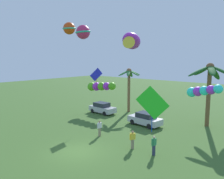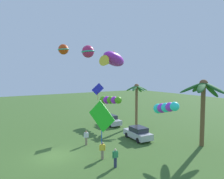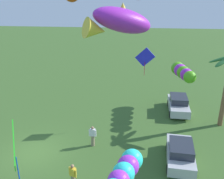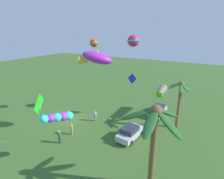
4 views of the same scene
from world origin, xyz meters
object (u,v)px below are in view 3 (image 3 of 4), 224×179
parked_car_1 (178,104)px  kite_diamond_2 (14,147)px  kite_fish_5 (119,21)px  kite_tube_6 (125,171)px  kite_diamond_3 (145,58)px  parked_car_0 (180,153)px  spectator_2 (73,176)px  kite_tube_4 (182,72)px  spectator_1 (93,136)px

parked_car_1 → kite_diamond_2: (13.39, -9.12, 3.83)m
kite_fish_5 → kite_tube_6: (6.57, 0.70, -4.15)m
kite_diamond_3 → parked_car_0: bearing=23.8°
spectator_2 → kite_tube_4: size_ratio=0.35×
spectator_2 → kite_fish_5: bearing=129.9°
parked_car_0 → kite_diamond_3: bearing=-156.2°
kite_diamond_3 → kite_tube_4: bearing=127.8°
parked_car_1 → kite_fish_5: size_ratio=0.96×
spectator_2 → kite_fish_5: kite_fish_5 is taller
spectator_2 → kite_tube_6: (4.55, 3.12, 4.28)m
kite_fish_5 → kite_tube_6: 7.80m
spectator_2 → kite_fish_5: size_ratio=0.39×
kite_diamond_2 → kite_fish_5: 7.85m
parked_car_1 → kite_fish_5: bearing=-30.5°
parked_car_1 → kite_tube_4: kite_tube_4 is taller
kite_diamond_3 → kite_tube_4: kite_diamond_3 is taller
parked_car_0 → kite_tube_4: 8.80m
parked_car_1 → spectator_2: size_ratio=2.49×
kite_diamond_2 → kite_diamond_3: size_ratio=1.41×
parked_car_1 → spectator_1: 9.41m
spectator_2 → kite_tube_6: kite_tube_6 is taller
kite_tube_4 → parked_car_1: bearing=-17.3°
spectator_1 → spectator_2: size_ratio=1.00×
spectator_2 → kite_diamond_2: size_ratio=0.49×
spectator_2 → kite_tube_4: bearing=145.5°
spectator_1 → kite_fish_5: (2.30, 1.98, 8.42)m
kite_tube_4 → kite_tube_6: (15.63, -4.50, 1.34)m
spectator_2 → kite_fish_5: (-2.02, 2.42, 8.42)m
kite_tube_4 → kite_fish_5: size_ratio=1.12×
parked_car_0 → spectator_2: (2.88, -6.50, 0.06)m
parked_car_1 → spectator_1: size_ratio=2.49×
spectator_1 → kite_tube_6: kite_tube_6 is taller
kite_tube_6 → parked_car_0: bearing=155.5°
kite_diamond_2 → kite_diamond_3: 12.59m
spectator_2 → kite_tube_4: kite_tube_4 is taller
kite_diamond_2 → kite_tube_4: (-13.89, 9.27, -0.84)m
kite_tube_6 → kite_diamond_3: bearing=175.7°
spectator_1 → kite_tube_6: 10.20m
parked_car_1 → kite_tube_4: (-0.51, 0.16, 3.00)m
kite_diamond_2 → kite_tube_6: (1.73, 4.78, 0.51)m
kite_tube_4 → kite_tube_6: 16.32m
parked_car_1 → spectator_1: (6.26, -7.02, 0.06)m
kite_diamond_2 → kite_diamond_3: kite_diamond_3 is taller
spectator_1 → kite_diamond_2: kite_diamond_2 is taller
spectator_1 → kite_diamond_3: (-4.02, 3.65, 4.89)m
kite_tube_4 → kite_tube_6: bearing=-16.1°
kite_diamond_3 → kite_tube_6: 12.94m
parked_car_0 → kite_diamond_3: kite_diamond_3 is taller
spectator_2 → kite_diamond_2: kite_diamond_2 is taller
spectator_1 → kite_diamond_3: bearing=137.8°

